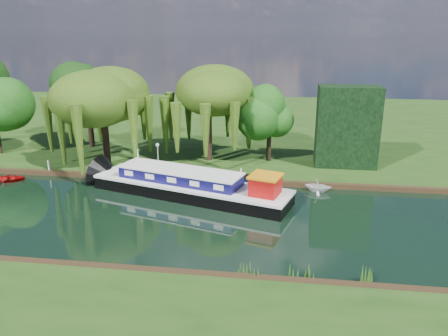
# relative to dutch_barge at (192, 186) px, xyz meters

# --- Properties ---
(ground) EXTENTS (120.00, 120.00, 0.00)m
(ground) POSITION_rel_dutch_barge_xyz_m (-5.14, -4.58, -0.92)
(ground) COLOR black
(far_bank) EXTENTS (120.00, 52.00, 0.45)m
(far_bank) POSITION_rel_dutch_barge_xyz_m (-5.14, 29.42, -0.69)
(far_bank) COLOR #19370F
(far_bank) RESTS_ON ground
(dutch_barge) EXTENTS (17.93, 8.84, 3.70)m
(dutch_barge) POSITION_rel_dutch_barge_xyz_m (0.00, 0.00, 0.00)
(dutch_barge) COLOR black
(dutch_barge) RESTS_ON ground
(narrowboat) EXTENTS (11.22, 3.29, 1.61)m
(narrowboat) POSITION_rel_dutch_barge_xyz_m (1.00, 1.92, -0.34)
(narrowboat) COLOR navy
(narrowboat) RESTS_ON ground
(red_dinghy) EXTENTS (3.76, 3.14, 0.67)m
(red_dinghy) POSITION_rel_dutch_barge_xyz_m (-18.01, 1.41, -0.92)
(red_dinghy) COLOR #990C0B
(red_dinghy) RESTS_ON ground
(white_cruiser) EXTENTS (2.67, 2.41, 1.25)m
(white_cruiser) POSITION_rel_dutch_barge_xyz_m (10.80, 2.57, -0.92)
(white_cruiser) COLOR silver
(white_cruiser) RESTS_ON ground
(willow_left) EXTENTS (7.73, 7.73, 9.26)m
(willow_left) POSITION_rel_dutch_barge_xyz_m (-10.27, 6.74, 6.26)
(willow_left) COLOR black
(willow_left) RESTS_ON far_bank
(willow_right) EXTENTS (7.31, 7.31, 8.90)m
(willow_right) POSITION_rel_dutch_barge_xyz_m (-0.12, 9.45, 6.03)
(willow_right) COLOR black
(willow_right) RESTS_ON far_bank
(tree_far_mid) EXTENTS (5.45, 5.45, 8.91)m
(tree_far_mid) POSITION_rel_dutch_barge_xyz_m (-14.70, 12.99, 5.67)
(tree_far_mid) COLOR black
(tree_far_mid) RESTS_ON far_bank
(tree_far_right) EXTENTS (4.17, 4.17, 6.83)m
(tree_far_right) POSITION_rel_dutch_barge_xyz_m (6.15, 10.13, 4.24)
(tree_far_right) COLOR black
(tree_far_right) RESTS_ON far_bank
(conifer_hedge) EXTENTS (6.00, 3.00, 8.00)m
(conifer_hedge) POSITION_rel_dutch_barge_xyz_m (13.86, 9.42, 3.53)
(conifer_hedge) COLOR black
(conifer_hedge) RESTS_ON far_bank
(lamppost) EXTENTS (0.36, 0.36, 2.56)m
(lamppost) POSITION_rel_dutch_barge_xyz_m (-4.64, 5.92, 1.50)
(lamppost) COLOR silver
(lamppost) RESTS_ON far_bank
(mooring_posts) EXTENTS (19.16, 0.16, 1.00)m
(mooring_posts) POSITION_rel_dutch_barge_xyz_m (-5.64, 3.82, 0.03)
(mooring_posts) COLOR silver
(mooring_posts) RESTS_ON far_bank
(reeds_near) EXTENTS (33.70, 1.50, 1.10)m
(reeds_near) POSITION_rel_dutch_barge_xyz_m (1.74, -12.15, -0.37)
(reeds_near) COLOR #204B14
(reeds_near) RESTS_ON ground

